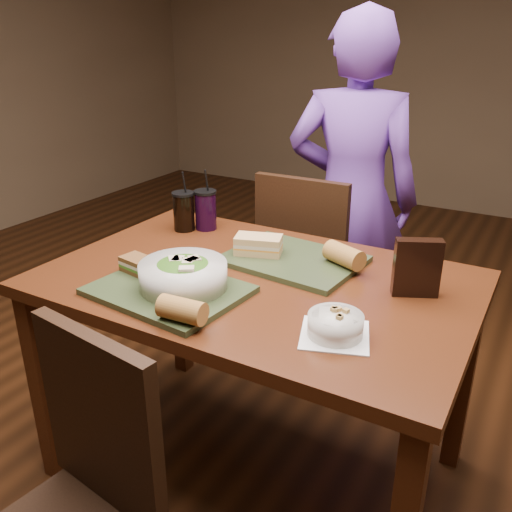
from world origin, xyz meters
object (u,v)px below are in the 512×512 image
at_px(chair_far, 308,265).
at_px(dining_table, 256,303).
at_px(chair_near, 78,503).
at_px(baguette_near, 182,310).
at_px(soup_bowl, 335,325).
at_px(sandwich_near, 137,264).
at_px(salad_bowl, 183,273).
at_px(tray_far, 293,260).
at_px(sandwich_far, 258,245).
at_px(cup_berry, 206,210).
at_px(chip_bag, 417,268).
at_px(cup_cola, 184,211).
at_px(baguette_far, 344,255).
at_px(diner, 351,201).
at_px(tray_near, 169,290).

bearing_deg(chair_far, dining_table, -79.84).
distance_m(chair_near, baguette_near, 0.49).
distance_m(soup_bowl, sandwich_near, 0.66).
relative_size(salad_bowl, soup_bowl, 1.18).
relative_size(tray_far, sandwich_far, 2.48).
xyz_separation_m(sandwich_far, cup_berry, (-0.32, 0.16, 0.03)).
height_order(chair_far, soup_bowl, chair_far).
bearing_deg(sandwich_far, soup_bowl, -39.57).
height_order(chair_near, baguette_near, chair_near).
relative_size(salad_bowl, chip_bag, 1.49).
xyz_separation_m(chair_near, cup_cola, (-0.41, 0.97, 0.34)).
height_order(soup_bowl, baguette_far, baguette_far).
distance_m(diner, salad_bowl, 1.04).
xyz_separation_m(salad_bowl, soup_bowl, (0.47, -0.01, -0.03)).
bearing_deg(baguette_near, tray_far, 83.47).
height_order(tray_far, baguette_far, baguette_far).
bearing_deg(tray_far, cup_berry, 163.30).
xyz_separation_m(salad_bowl, baguette_far, (0.34, 0.38, -0.01)).
xyz_separation_m(salad_bowl, cup_cola, (-0.32, 0.43, 0.01)).
height_order(chair_near, soup_bowl, chair_near).
height_order(soup_bowl, sandwich_near, soup_bowl).
relative_size(dining_table, salad_bowl, 5.16).
bearing_deg(dining_table, tray_near, -126.38).
bearing_deg(tray_near, baguette_far, 46.94).
bearing_deg(chair_near, soup_bowl, 53.93).
height_order(diner, tray_far, diner).
xyz_separation_m(salad_bowl, sandwich_near, (-0.19, 0.02, -0.02)).
bearing_deg(baguette_near, diner, 89.81).
height_order(chair_far, tray_near, chair_far).
relative_size(tray_near, baguette_near, 3.40).
relative_size(chair_far, sandwich_far, 5.42).
relative_size(baguette_near, chip_bag, 0.73).
bearing_deg(chip_bag, sandwich_near, 175.78).
bearing_deg(tray_far, tray_near, -118.98).
distance_m(chair_far, sandwich_far, 0.61).
distance_m(salad_bowl, baguette_near, 0.20).
bearing_deg(chair_near, cup_berry, 108.82).
xyz_separation_m(diner, cup_berry, (-0.38, -0.55, 0.05)).
relative_size(cup_cola, chip_bag, 1.35).
height_order(baguette_near, baguette_far, baguette_far).
bearing_deg(sandwich_near, soup_bowl, -2.40).
height_order(salad_bowl, baguette_far, salad_bowl).
xyz_separation_m(diner, tray_near, (-0.16, -1.06, -0.02)).
relative_size(chair_near, soup_bowl, 4.05).
distance_m(chair_near, chip_bag, 1.04).
bearing_deg(tray_far, chip_bag, -5.78).
distance_m(dining_table, salad_bowl, 0.28).
xyz_separation_m(tray_far, baguette_near, (-0.06, -0.52, 0.04)).
xyz_separation_m(diner, baguette_far, (0.22, -0.66, 0.03)).
height_order(baguette_far, cup_berry, cup_berry).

